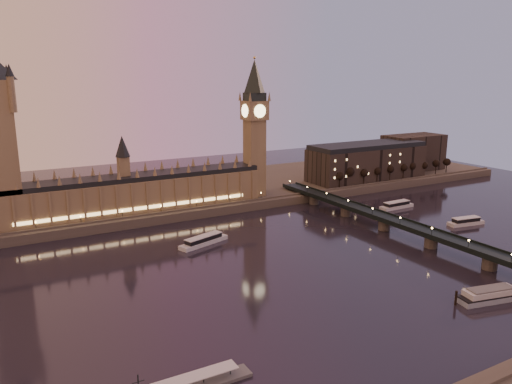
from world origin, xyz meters
TOP-DOWN VIEW (x-y plane):
  - ground at (0.00, 0.00)m, footprint 700.00×700.00m
  - far_embankment at (30.00, 165.00)m, footprint 560.00×130.00m
  - palace_of_westminster at (-40.12, 120.99)m, footprint 180.00×26.62m
  - big_ben at (53.99, 120.99)m, footprint 17.68×17.68m
  - westminster_bridge at (91.61, 0.00)m, footprint 13.20×260.00m
  - city_block at (194.94, 130.93)m, footprint 155.00×45.00m
  - bare_tree_0 at (125.70, 109.00)m, footprint 6.85×6.85m
  - bare_tree_1 at (140.00, 109.00)m, footprint 6.85×6.85m
  - bare_tree_2 at (154.31, 109.00)m, footprint 6.85×6.85m
  - bare_tree_3 at (168.61, 109.00)m, footprint 6.85×6.85m
  - bare_tree_4 at (182.91, 109.00)m, footprint 6.85×6.85m
  - bare_tree_5 at (197.22, 109.00)m, footprint 6.85×6.85m
  - bare_tree_6 at (211.52, 109.00)m, footprint 6.85×6.85m
  - bare_tree_7 at (225.82, 109.00)m, footprint 6.85×6.85m
  - bare_tree_8 at (240.13, 109.00)m, footprint 6.85×6.85m
  - bare_tree_9 at (254.43, 109.00)m, footprint 6.85×6.85m
  - cruise_boat_a at (-19.93, 49.95)m, footprint 33.31×17.27m
  - cruise_boat_b at (138.03, 54.37)m, footprint 28.58×7.78m
  - cruise_boat_c at (147.13, 0.75)m, footprint 26.17×10.93m
  - moored_barge at (59.59, -80.76)m, footprint 34.22×14.49m

SIDE VIEW (x-z plane):
  - ground at x=0.00m, z-range 0.00..0.00m
  - cruise_boat_c at x=147.13m, z-range -0.30..4.78m
  - cruise_boat_a at x=-19.93m, z-range -0.31..4.93m
  - cruise_boat_b at x=138.03m, z-range -0.31..4.93m
  - moored_barge at x=59.59m, z-range -0.50..5.91m
  - far_embankment at x=30.00m, z-range 0.00..6.00m
  - westminster_bridge at x=91.61m, z-range -2.13..13.17m
  - bare_tree_0 at x=125.70m, z-range 9.46..23.38m
  - bare_tree_1 at x=140.00m, z-range 9.46..23.38m
  - bare_tree_2 at x=154.31m, z-range 9.46..23.38m
  - bare_tree_3 at x=168.61m, z-range 9.46..23.38m
  - bare_tree_4 at x=182.91m, z-range 9.46..23.38m
  - bare_tree_5 at x=197.22m, z-range 9.46..23.38m
  - bare_tree_6 at x=211.52m, z-range 9.46..23.38m
  - bare_tree_7 at x=225.82m, z-range 9.46..23.38m
  - bare_tree_8 at x=240.13m, z-range 9.46..23.38m
  - bare_tree_9 at x=254.43m, z-range 9.46..23.38m
  - palace_of_westminster at x=-40.12m, z-range -4.29..47.71m
  - city_block at x=194.94m, z-range 5.24..39.24m
  - big_ben at x=53.99m, z-range 11.95..115.95m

